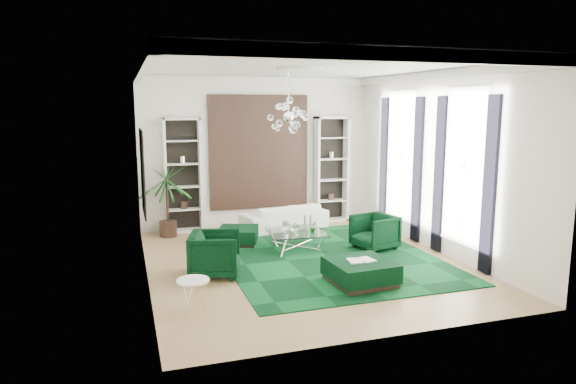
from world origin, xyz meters
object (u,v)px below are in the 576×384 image
object	(u,v)px
ottoman_front	(360,272)
ottoman_side	(238,236)
armchair_right	(374,232)
palm	(167,190)
sofa	(284,217)
armchair_left	(215,254)
side_table	(194,295)
coffee_table	(296,240)

from	to	relation	value
ottoman_front	ottoman_side	bearing A→B (deg)	114.48
armchair_right	palm	xyz separation A→B (m)	(-4.17, 2.48, 0.74)
sofa	palm	xyz separation A→B (m)	(-2.85, 0.15, 0.80)
palm	ottoman_side	bearing A→B (deg)	-39.92
armchair_left	side_table	world-z (taller)	armchair_left
sofa	armchair_right	xyz separation A→B (m)	(1.32, -2.32, 0.06)
ottoman_side	side_table	distance (m)	3.80
armchair_right	palm	bearing A→B (deg)	-135.19
armchair_left	ottoman_front	size ratio (longest dim) A/B	0.85
side_table	ottoman_front	bearing A→B (deg)	5.61
armchair_right	sofa	bearing A→B (deg)	-164.85
coffee_table	palm	distance (m)	3.36
ottoman_front	side_table	world-z (taller)	side_table
sofa	coffee_table	xyz separation A→B (m)	(-0.32, -1.86, -0.11)
sofa	armchair_left	world-z (taller)	armchair_left
ottoman_front	side_table	bearing A→B (deg)	-174.39
armchair_left	side_table	size ratio (longest dim) A/B	1.80
ottoman_front	armchair_right	bearing A→B (deg)	56.84
sofa	side_table	bearing A→B (deg)	45.53
ottoman_side	palm	distance (m)	2.09
palm	sofa	bearing A→B (deg)	-3.08
sofa	palm	distance (m)	2.96
ottoman_front	sofa	bearing A→B (deg)	90.70
ottoman_side	palm	size ratio (longest dim) A/B	0.38
ottoman_side	ottoman_front	world-z (taller)	ottoman_front
armchair_right	coffee_table	size ratio (longest dim) A/B	0.69
coffee_table	side_table	world-z (taller)	side_table
coffee_table	armchair_right	bearing A→B (deg)	-15.75
armchair_left	ottoman_side	xyz separation A→B (m)	(0.87, 1.99, -0.22)
armchair_left	ottoman_side	distance (m)	2.18
coffee_table	ottoman_side	xyz separation A→B (m)	(-1.10, 0.81, -0.02)
sofa	ottoman_side	bearing A→B (deg)	24.34
sofa	coffee_table	bearing A→B (deg)	68.08
armchair_right	side_table	size ratio (longest dim) A/B	1.68
sofa	palm	size ratio (longest dim) A/B	0.97
side_table	sofa	bearing A→B (deg)	57.78
ottoman_front	side_table	size ratio (longest dim) A/B	2.12
armchair_left	ottoman_front	xyz separation A→B (m)	(2.33, -1.23, -0.20)
coffee_table	ottoman_front	xyz separation A→B (m)	(0.37, -2.40, 0.00)
ottoman_side	side_table	world-z (taller)	side_table
ottoman_front	palm	bearing A→B (deg)	123.28
sofa	ottoman_front	xyz separation A→B (m)	(0.05, -4.27, -0.11)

